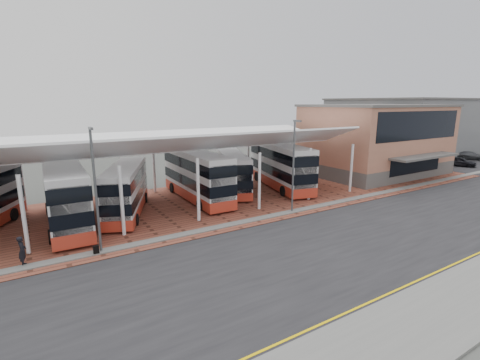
# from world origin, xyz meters

# --- Properties ---
(ground) EXTENTS (140.00, 140.00, 0.00)m
(ground) POSITION_xyz_m (0.00, 0.00, 0.00)
(ground) COLOR #40423E
(road) EXTENTS (120.00, 14.00, 0.02)m
(road) POSITION_xyz_m (0.00, -1.00, 0.01)
(road) COLOR black
(road) RESTS_ON ground
(forecourt) EXTENTS (72.00, 16.00, 0.06)m
(forecourt) POSITION_xyz_m (2.00, 13.00, 0.03)
(forecourt) COLOR brown
(forecourt) RESTS_ON ground
(sidewalk) EXTENTS (120.00, 4.00, 0.14)m
(sidewalk) POSITION_xyz_m (0.00, -9.00, 0.07)
(sidewalk) COLOR #61615F
(sidewalk) RESTS_ON ground
(north_kerb) EXTENTS (120.00, 0.80, 0.14)m
(north_kerb) POSITION_xyz_m (0.00, 6.20, 0.07)
(north_kerb) COLOR #61615F
(north_kerb) RESTS_ON ground
(carpark_surface) EXTENTS (22.00, 10.00, 0.08)m
(carpark_surface) POSITION_xyz_m (44.00, 10.00, 0.04)
(carpark_surface) COLOR black
(carpark_surface) RESTS_ON ground
(yellow_line_near) EXTENTS (120.00, 0.12, 0.01)m
(yellow_line_near) POSITION_xyz_m (0.00, -7.00, 0.03)
(yellow_line_near) COLOR #F7C700
(yellow_line_near) RESTS_ON road
(yellow_line_far) EXTENTS (120.00, 0.12, 0.01)m
(yellow_line_far) POSITION_xyz_m (0.00, -6.70, 0.03)
(yellow_line_far) COLOR #F7C700
(yellow_line_far) RESTS_ON road
(canopy) EXTENTS (37.00, 11.63, 7.07)m
(canopy) POSITION_xyz_m (-6.00, 13.94, 5.80)
(canopy) COLOR white
(canopy) RESTS_ON ground
(terminal) EXTENTS (18.40, 14.40, 9.25)m
(terminal) POSITION_xyz_m (23.00, 13.92, 4.66)
(terminal) COLOR #555350
(terminal) RESTS_ON ground
(warehouse) EXTENTS (30.50, 20.50, 10.25)m
(warehouse) POSITION_xyz_m (48.00, 24.00, 5.15)
(warehouse) COLOR slate
(warehouse) RESTS_ON ground
(lamp_west) EXTENTS (0.16, 0.90, 8.07)m
(lamp_west) POSITION_xyz_m (-14.00, 6.27, 4.36)
(lamp_west) COLOR #4F5357
(lamp_west) RESTS_ON ground
(lamp_east) EXTENTS (0.16, 0.90, 8.07)m
(lamp_east) POSITION_xyz_m (2.00, 6.27, 4.36)
(lamp_east) COLOR #4F5357
(lamp_east) RESTS_ON ground
(bus_1) EXTENTS (3.19, 11.64, 4.76)m
(bus_1) POSITION_xyz_m (-15.21, 12.97, 2.43)
(bus_1) COLOR silver
(bus_1) RESTS_ON forecourt
(bus_2) EXTENTS (6.15, 10.32, 4.21)m
(bus_2) POSITION_xyz_m (-10.45, 13.48, 2.15)
(bus_2) COLOR silver
(bus_2) RESTS_ON forecourt
(bus_3) EXTENTS (3.16, 11.63, 4.76)m
(bus_3) POSITION_xyz_m (-3.35, 14.47, 2.43)
(bus_3) COLOR silver
(bus_3) RESTS_ON forecourt
(bus_4) EXTENTS (5.83, 10.22, 4.15)m
(bus_4) POSITION_xyz_m (1.32, 15.41, 2.12)
(bus_4) COLOR silver
(bus_4) RESTS_ON forecourt
(bus_5) EXTENTS (5.53, 12.26, 4.93)m
(bus_5) POSITION_xyz_m (6.82, 14.11, 2.51)
(bus_5) COLOR silver
(bus_5) RESTS_ON forecourt
(pedestrian) EXTENTS (0.46, 0.68, 1.81)m
(pedestrian) POSITION_xyz_m (-18.27, 6.68, 0.97)
(pedestrian) COLOR black
(pedestrian) RESTS_ON forecourt
(suitcase) EXTENTS (0.34, 0.25, 0.59)m
(suitcase) POSITION_xyz_m (-14.35, 6.00, 0.35)
(suitcase) COLOR black
(suitcase) RESTS_ON forecourt
(carpark_car_a) EXTENTS (3.19, 4.54, 1.44)m
(carpark_car_a) POSITION_xyz_m (38.14, 10.17, 0.80)
(carpark_car_a) COLOR black
(carpark_car_a) RESTS_ON carpark_surface
(carpark_car_b) EXTENTS (3.37, 4.89, 1.31)m
(carpark_car_b) POSITION_xyz_m (46.41, 12.46, 0.74)
(carpark_car_b) COLOR #494B51
(carpark_car_b) RESTS_ON carpark_surface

